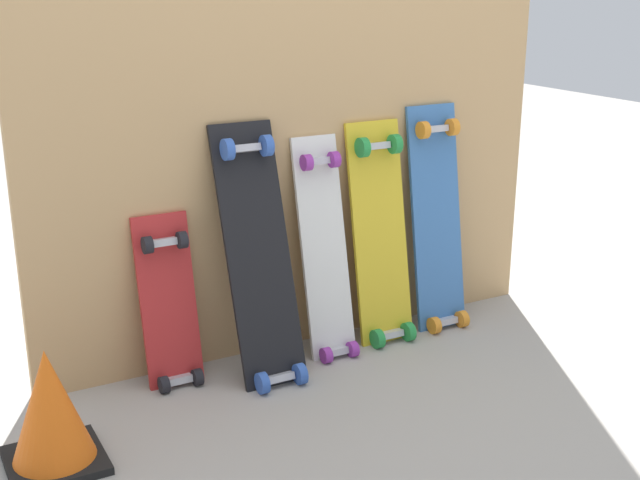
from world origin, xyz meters
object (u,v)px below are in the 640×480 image
skateboard_red (170,311)px  skateboard_black (260,264)px  traffic_cone (50,410)px  skateboard_yellow (381,241)px  skateboard_white (325,257)px  skateboard_blue (438,226)px

skateboard_red → skateboard_black: skateboard_black is taller
traffic_cone → skateboard_black: bearing=18.6°
skateboard_yellow → traffic_cone: 1.34m
skateboard_red → skateboard_white: skateboard_white is taller
skateboard_white → skateboard_blue: bearing=1.8°
skateboard_yellow → skateboard_blue: (0.26, 0.01, 0.02)m
skateboard_blue → skateboard_white: bearing=-178.2°
skateboard_red → skateboard_yellow: 0.83m
skateboard_blue → traffic_cone: skateboard_blue is taller
skateboard_white → traffic_cone: (-1.04, -0.31, -0.18)m
skateboard_red → skateboard_white: (0.58, -0.03, 0.10)m
skateboard_black → skateboard_blue: size_ratio=1.00×
skateboard_yellow → skateboard_blue: bearing=1.2°
skateboard_black → skateboard_blue: 0.78m
skateboard_black → skateboard_yellow: size_ratio=1.05×
skateboard_yellow → traffic_cone: skateboard_yellow is taller
skateboard_black → traffic_cone: (-0.76, -0.26, -0.22)m
traffic_cone → skateboard_blue: bearing=11.9°
skateboard_white → skateboard_red: bearing=177.1°
skateboard_blue → skateboard_red: bearing=179.3°
skateboard_red → traffic_cone: skateboard_red is taller
skateboard_black → skateboard_yellow: bearing=7.0°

